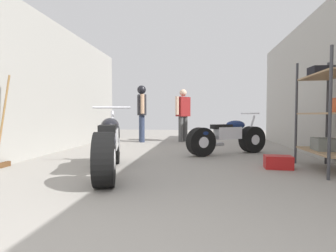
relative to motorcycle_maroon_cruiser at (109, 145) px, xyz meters
name	(u,v)px	position (x,y,z in m)	size (l,w,h in m)	color
ground_plane	(174,160)	(0.80, 1.22, -0.40)	(18.94, 18.94, 0.00)	gray
garage_partition_left	(35,84)	(-1.94, 1.22, 1.04)	(0.08, 8.68, 2.88)	#A3A099
garage_partition_right	(335,79)	(3.55, 1.22, 1.04)	(0.08, 8.68, 2.88)	#A3A099
shelving_unit	(327,114)	(3.15, 0.61, 0.44)	(0.53, 1.18, 1.70)	#38383D
motorcycle_maroon_cruiser	(109,145)	(0.00, 0.00, 0.00)	(0.87, 2.06, 0.97)	black
motorcycle_black_naked	(226,137)	(1.83, 2.02, -0.04)	(1.73, 1.15, 0.88)	black
mechanic_in_blue	(183,112)	(0.75, 4.51, 0.52)	(0.49, 0.57, 1.63)	#4C4C4C
mechanic_with_helmet	(142,108)	(-0.50, 4.25, 0.64)	(0.37, 0.68, 1.73)	#2D3851
push_broom	(3,141)	(-1.82, 0.22, 0.01)	(0.31, 0.24, 1.45)	olive
red_toolbox	(278,162)	(2.48, 0.65, -0.30)	(0.40, 0.26, 0.20)	#B21919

